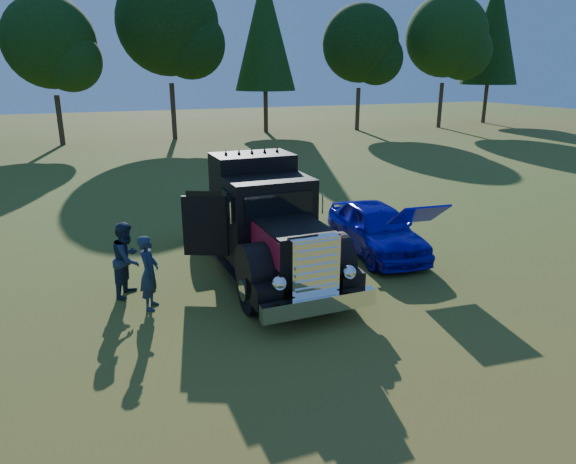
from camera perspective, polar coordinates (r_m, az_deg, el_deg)
The scene contains 6 objects.
ground at distance 11.88m, azimuth -5.87°, elevation -7.87°, with size 120.00×120.00×0.00m, color #32601C.
treeline at distance 37.84m, azimuth -22.96°, elevation 20.25°, with size 72.10×24.04×13.84m.
diamond_t_truck at distance 13.11m, azimuth -2.71°, elevation 0.68°, with size 3.29×7.16×3.00m.
hotrod_coupe at distance 15.00m, azimuth 9.80°, elevation 0.44°, with size 2.13×4.42×1.89m.
spectator_near at distance 11.67m, azimuth -15.17°, elevation -4.37°, with size 0.62×0.40×1.69m, color #1C1E42.
spectator_far at distance 12.52m, azimuth -17.42°, elevation -2.87°, with size 0.86×0.67×1.77m, color #1B2640.
Camera 1 is at (-2.88, -10.34, 5.09)m, focal length 32.00 mm.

